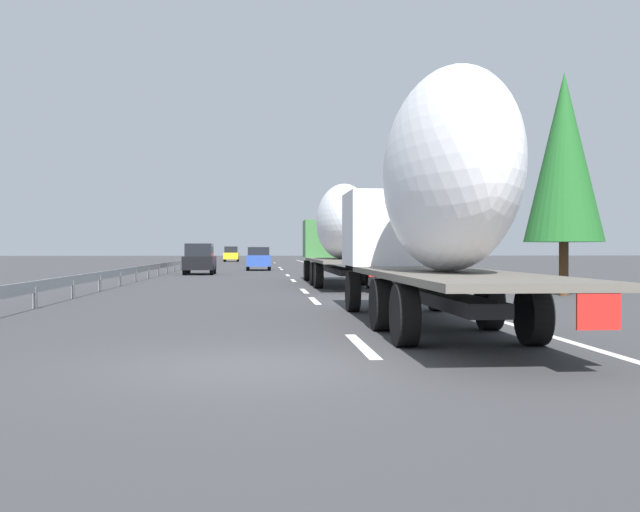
# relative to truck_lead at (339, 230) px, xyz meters

# --- Properties ---
(ground_plane) EXTENTS (260.00, 260.00, 0.00)m
(ground_plane) POSITION_rel_truck_lead_xyz_m (17.70, 3.60, -2.46)
(ground_plane) COLOR #38383A
(lane_stripe_0) EXTENTS (3.20, 0.20, 0.01)m
(lane_stripe_0) POSITION_rel_truck_lead_xyz_m (-20.30, 1.80, -2.46)
(lane_stripe_0) COLOR white
(lane_stripe_0) RESTS_ON ground_plane
(lane_stripe_1) EXTENTS (3.20, 0.20, 0.01)m
(lane_stripe_1) POSITION_rel_truck_lead_xyz_m (-9.51, 1.80, -2.46)
(lane_stripe_1) COLOR white
(lane_stripe_1) RESTS_ON ground_plane
(lane_stripe_2) EXTENTS (3.20, 0.20, 0.01)m
(lane_stripe_2) POSITION_rel_truck_lead_xyz_m (-4.11, 1.80, -2.46)
(lane_stripe_2) COLOR white
(lane_stripe_2) RESTS_ON ground_plane
(lane_stripe_3) EXTENTS (3.20, 0.20, 0.01)m
(lane_stripe_3) POSITION_rel_truck_lead_xyz_m (5.55, 1.80, -2.46)
(lane_stripe_3) COLOR white
(lane_stripe_3) RESTS_ON ground_plane
(lane_stripe_4) EXTENTS (3.20, 0.20, 0.01)m
(lane_stripe_4) POSITION_rel_truck_lead_xyz_m (13.14, 1.80, -2.46)
(lane_stripe_4) COLOR white
(lane_stripe_4) RESTS_ON ground_plane
(lane_stripe_5) EXTENTS (3.20, 0.20, 0.01)m
(lane_stripe_5) POSITION_rel_truck_lead_xyz_m (26.37, 1.80, -2.46)
(lane_stripe_5) COLOR white
(lane_stripe_5) RESTS_ON ground_plane
(lane_stripe_6) EXTENTS (3.20, 0.20, 0.01)m
(lane_stripe_6) POSITION_rel_truck_lead_xyz_m (32.19, 1.80, -2.46)
(lane_stripe_6) COLOR white
(lane_stripe_6) RESTS_ON ground_plane
(lane_stripe_7) EXTENTS (3.20, 0.20, 0.01)m
(lane_stripe_7) POSITION_rel_truck_lead_xyz_m (54.56, 1.80, -2.46)
(lane_stripe_7) COLOR white
(lane_stripe_7) RESTS_ON ground_plane
(edge_line_right) EXTENTS (110.00, 0.20, 0.01)m
(edge_line_right) POSITION_rel_truck_lead_xyz_m (22.70, -1.90, -2.46)
(edge_line_right) COLOR white
(edge_line_right) RESTS_ON ground_plane
(truck_lead) EXTENTS (14.26, 2.55, 4.38)m
(truck_lead) POSITION_rel_truck_lead_xyz_m (0.00, 0.00, 0.00)
(truck_lead) COLOR #387038
(truck_lead) RESTS_ON ground_plane
(truck_trailing) EXTENTS (12.60, 2.55, 4.97)m
(truck_trailing) POSITION_rel_truck_lead_xyz_m (-17.94, 0.00, 0.24)
(truck_trailing) COLOR silver
(truck_trailing) RESTS_ON ground_plane
(car_blue_sedan) EXTENTS (4.19, 1.84, 1.77)m
(car_blue_sedan) POSITION_rel_truck_lead_xyz_m (24.09, 3.62, -1.56)
(car_blue_sedan) COLOR #28479E
(car_blue_sedan) RESTS_ON ground_plane
(car_black_suv) EXTENTS (4.18, 1.90, 1.97)m
(car_black_suv) POSITION_rel_truck_lead_xyz_m (15.17, 7.37, -1.49)
(car_black_suv) COLOR black
(car_black_suv) RESTS_ON ground_plane
(car_yellow_coupe) EXTENTS (4.27, 1.88, 1.95)m
(car_yellow_coupe) POSITION_rel_truck_lead_xyz_m (62.91, 7.21, -1.49)
(car_yellow_coupe) COLOR gold
(car_yellow_coupe) RESTS_ON ground_plane
(car_red_compact) EXTENTS (4.22, 1.82, 1.85)m
(car_red_compact) POSITION_rel_truck_lead_xyz_m (50.86, 3.83, -1.53)
(car_red_compact) COLOR red
(car_red_compact) RESTS_ON ground_plane
(road_sign) EXTENTS (0.10, 0.90, 3.18)m
(road_sign) POSITION_rel_truck_lead_xyz_m (22.95, -3.10, -0.27)
(road_sign) COLOR gray
(road_sign) RESTS_ON ground_plane
(tree_0) EXTENTS (3.65, 3.65, 5.86)m
(tree_0) POSITION_rel_truck_lead_xyz_m (17.64, -9.28, 1.42)
(tree_0) COLOR #472D19
(tree_0) RESTS_ON ground_plane
(tree_1) EXTENTS (3.58, 3.58, 6.52)m
(tree_1) POSITION_rel_truck_lead_xyz_m (54.12, -6.20, 1.55)
(tree_1) COLOR #472D19
(tree_1) RESTS_ON ground_plane
(tree_2) EXTENTS (2.75, 2.75, 6.95)m
(tree_2) POSITION_rel_truck_lead_xyz_m (40.39, -6.66, 1.87)
(tree_2) COLOR #472D19
(tree_2) RESTS_ON ground_plane
(tree_3) EXTENTS (2.75, 2.75, 7.80)m
(tree_3) POSITION_rel_truck_lead_xyz_m (-7.59, -7.07, 2.35)
(tree_3) COLOR #472D19
(tree_3) RESTS_ON ground_plane
(tree_4) EXTENTS (3.32, 3.32, 5.44)m
(tree_4) POSITION_rel_truck_lead_xyz_m (22.29, -8.16, 1.12)
(tree_4) COLOR #472D19
(tree_4) RESTS_ON ground_plane
(guardrail_median) EXTENTS (94.00, 0.10, 0.76)m
(guardrail_median) POSITION_rel_truck_lead_xyz_m (20.70, 9.60, -1.89)
(guardrail_median) COLOR #9EA0A5
(guardrail_median) RESTS_ON ground_plane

